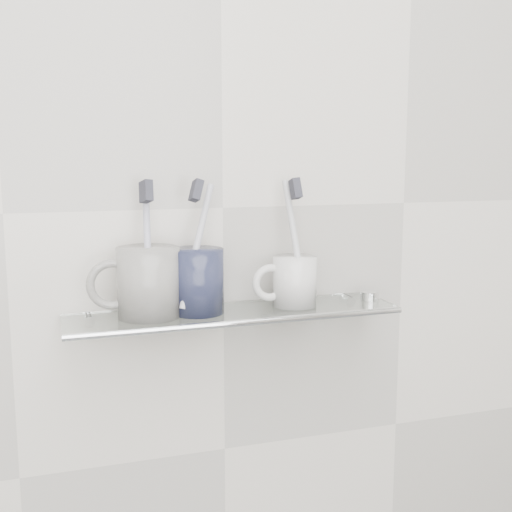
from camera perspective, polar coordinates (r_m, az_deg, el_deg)
name	(u,v)px	position (r m, az deg, el deg)	size (l,w,h in m)	color
wall_back	(223,208)	(1.00, -2.97, 4.30)	(2.50, 2.50, 0.00)	beige
shelf_glass	(234,313)	(0.97, -1.95, -5.11)	(0.50, 0.12, 0.01)	silver
shelf_rail	(245,323)	(0.92, -0.99, -5.94)	(0.01, 0.01, 0.50)	silver
bracket_left	(89,324)	(0.98, -14.63, -5.85)	(0.02, 0.02, 0.03)	silver
bracket_right	(347,304)	(1.09, 8.10, -4.20)	(0.02, 0.02, 0.03)	silver
mug_left	(149,282)	(0.94, -9.53, -2.31)	(0.09, 0.09, 0.10)	silver
mug_left_handle	(112,284)	(0.93, -12.66, -2.48)	(0.07, 0.07, 0.01)	silver
toothbrush_left	(148,248)	(0.93, -9.61, 0.74)	(0.01, 0.01, 0.19)	#9F9EC2
bristles_left	(146,191)	(0.92, -9.74, 5.68)	(0.01, 0.02, 0.03)	#2D2D37
mug_center	(197,281)	(0.95, -5.22, -2.23)	(0.08, 0.08, 0.10)	#191F33
mug_center_handle	(167,283)	(0.94, -7.89, -2.38)	(0.07, 0.07, 0.01)	#191F33
toothbrush_center	(197,245)	(0.94, -5.27, 0.94)	(0.01, 0.01, 0.19)	silver
bristles_center	(196,191)	(0.93, -5.34, 5.82)	(0.01, 0.02, 0.03)	#2D2D37
mug_right	(295,281)	(0.99, 3.46, -2.24)	(0.07, 0.07, 0.08)	silver
mug_right_handle	(270,283)	(0.98, 1.27, -2.39)	(0.06, 0.06, 0.01)	silver
toothbrush_right	(295,241)	(0.98, 3.49, 1.34)	(0.01, 0.01, 0.19)	beige
bristles_right	(296,189)	(0.98, 3.54, 5.99)	(0.01, 0.02, 0.03)	#2D2D37
chrome_cap	(370,295)	(1.05, 10.09, -3.47)	(0.03, 0.03, 0.01)	silver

